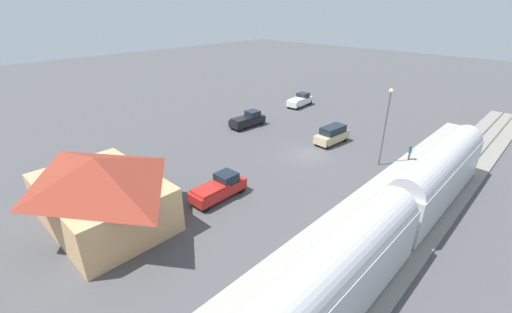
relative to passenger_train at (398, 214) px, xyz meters
name	(u,v)px	position (x,y,z in m)	size (l,w,h in m)	color
ground_plane	(307,155)	(14.00, -9.11, -2.86)	(200.00, 200.00, 0.00)	#4C4C4F
railway_track	(434,198)	(0.00, -9.11, -2.76)	(4.80, 70.00, 0.30)	gray
platform	(391,183)	(4.00, -9.11, -2.71)	(3.20, 46.00, 0.30)	#A8A399
passenger_train	(398,214)	(0.00, 0.00, 0.00)	(2.93, 33.03, 4.98)	silver
station_building	(100,190)	(18.00, 12.89, 0.10)	(11.83, 8.29, 5.69)	tan
pedestrian_on_platform	(410,151)	(4.76, -15.35, -1.58)	(0.36, 0.36, 1.71)	brown
suv_tan	(332,134)	(13.99, -14.21, -1.71)	(2.30, 5.02, 2.22)	#C6B284
pickup_white	(300,100)	(27.05, -24.98, -1.83)	(2.48, 5.57, 2.14)	white
pickup_red	(219,188)	(14.22, 4.18, -1.83)	(2.06, 5.43, 2.14)	red
pickup_black	(248,120)	(26.08, -11.35, -1.83)	(2.24, 5.50, 2.14)	black
light_pole_near_platform	(386,119)	(6.80, -12.37, 2.39)	(0.44, 0.44, 8.43)	#515156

